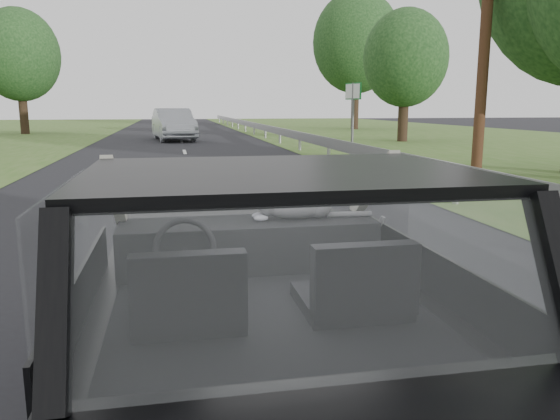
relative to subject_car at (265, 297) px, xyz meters
name	(u,v)px	position (x,y,z in m)	size (l,w,h in m)	color
subject_car	(265,297)	(0.00, 0.00, 0.00)	(1.80, 4.00, 1.45)	black
dashboard	(248,244)	(0.00, 0.62, 0.12)	(1.58, 0.45, 0.30)	black
driver_seat	(188,292)	(-0.40, -0.29, 0.16)	(0.50, 0.72, 0.42)	black
passenger_seat	(357,281)	(0.40, -0.29, 0.16)	(0.50, 0.72, 0.42)	black
steering_wheel	(185,249)	(-0.40, 0.33, 0.20)	(0.36, 0.36, 0.04)	black
cat	(296,205)	(0.31, 0.64, 0.36)	(0.60, 0.19, 0.27)	gray
guardrail	(370,153)	(4.30, 10.00, -0.15)	(0.05, 90.00, 0.32)	#A6A6A6
other_car	(174,124)	(-0.34, 25.37, 0.07)	(1.90, 4.81, 1.58)	#B1B5BF
highway_sign	(353,118)	(6.24, 17.11, 0.55)	(0.10, 1.02, 2.54)	#126C29
utility_pole	(487,4)	(6.88, 9.50, 3.30)	(0.26, 0.26, 8.06)	#3A2415
tree_2	(405,78)	(10.51, 22.25, 2.29)	(3.98, 3.98, 6.03)	black
tree_3	(356,63)	(12.83, 36.19, 4.02)	(6.27, 6.27, 9.50)	black
tree_6	(20,73)	(-9.24, 33.37, 2.89)	(4.77, 4.77, 7.22)	black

